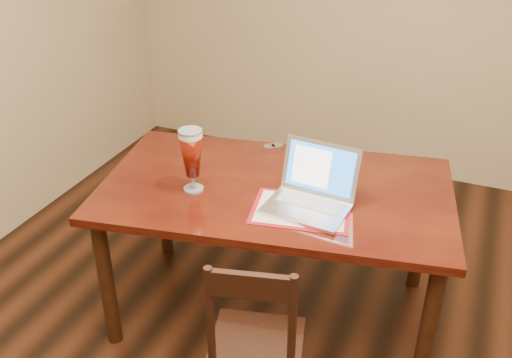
% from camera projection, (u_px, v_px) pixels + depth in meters
% --- Properties ---
extents(room_shell, '(4.51, 5.01, 2.71)m').
position_uv_depth(room_shell, '(327.00, 19.00, 1.61)').
color(room_shell, tan).
rests_on(room_shell, ground).
extents(dining_table, '(1.81, 1.22, 1.09)m').
position_uv_depth(dining_table, '(274.00, 201.00, 2.77)').
color(dining_table, '#4E180A').
rests_on(dining_table, ground).
extents(dining_chair, '(0.46, 0.44, 0.90)m').
position_uv_depth(dining_chair, '(255.00, 346.00, 2.32)').
color(dining_chair, black).
rests_on(dining_chair, ground).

